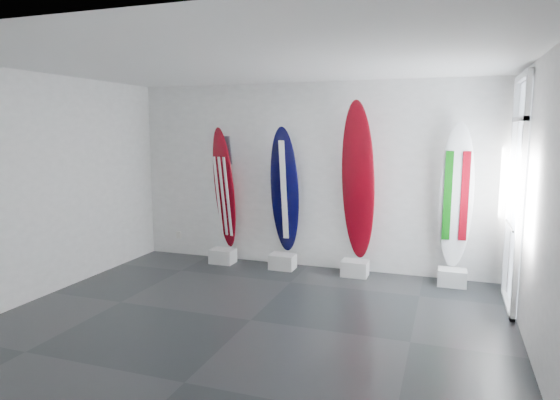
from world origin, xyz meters
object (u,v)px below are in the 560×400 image
at_px(surfboard_navy, 285,191).
at_px(surfboard_swiss, 358,181).
at_px(surfboard_usa, 224,189).
at_px(surfboard_italy, 456,196).

distance_m(surfboard_navy, surfboard_swiss, 1.20).
bearing_deg(surfboard_navy, surfboard_usa, 179.09).
xyz_separation_m(surfboard_navy, surfboard_swiss, (1.19, 0.00, 0.20)).
bearing_deg(surfboard_swiss, surfboard_navy, -163.00).
height_order(surfboard_usa, surfboard_navy, surfboard_navy).
relative_size(surfboard_usa, surfboard_swiss, 0.84).
relative_size(surfboard_navy, surfboard_italy, 0.98).
bearing_deg(surfboard_swiss, surfboard_italy, 17.00).
height_order(surfboard_navy, surfboard_italy, surfboard_italy).
xyz_separation_m(surfboard_usa, surfboard_swiss, (2.26, 0.00, 0.20)).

